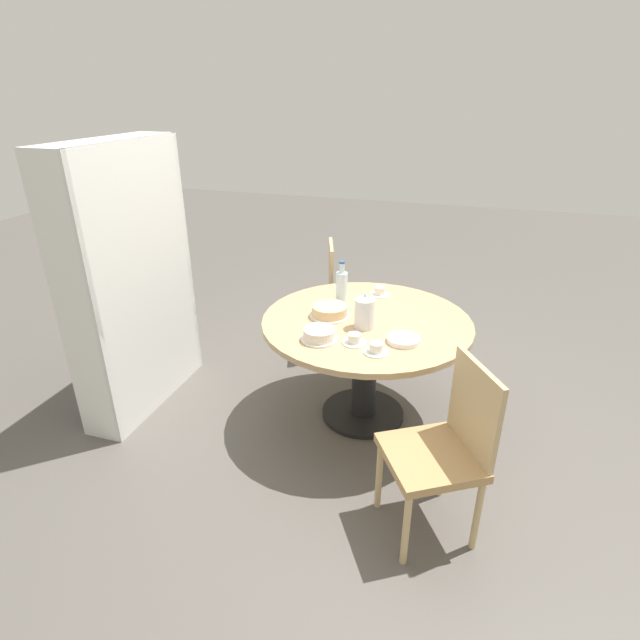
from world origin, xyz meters
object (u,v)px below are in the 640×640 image
(water_bottle, at_px, (341,288))
(cake_main, at_px, (330,311))
(chair_b, at_px, (347,294))
(cup_b, at_px, (376,349))
(cup_a, at_px, (354,339))
(cake_second, at_px, (319,335))
(bookshelf, at_px, (134,285))
(cup_c, at_px, (380,292))
(chair_a, at_px, (444,447))
(coffee_pot, at_px, (365,312))

(water_bottle, distance_m, cake_main, 0.21)
(chair_b, xyz_separation_m, cake_main, (-0.94, -0.12, 0.26))
(water_bottle, distance_m, cup_b, 0.67)
(cup_a, bearing_deg, cup_b, -116.56)
(cake_second, bearing_deg, chair_b, 7.00)
(cup_b, bearing_deg, bookshelf, 84.12)
(cake_second, distance_m, cup_c, 0.80)
(chair_b, xyz_separation_m, cup_c, (-0.50, -0.36, 0.25))
(chair_b, xyz_separation_m, cake_second, (-1.27, -0.16, 0.26))
(chair_a, distance_m, cake_main, 1.15)
(chair_a, bearing_deg, cup_c, 173.44)
(coffee_pot, relative_size, water_bottle, 0.72)
(chair_a, distance_m, chair_b, 1.96)
(coffee_pot, xyz_separation_m, cup_b, (-0.29, -0.13, -0.08))
(cake_second, distance_m, cup_a, 0.20)
(water_bottle, bearing_deg, cup_c, -39.06)
(chair_a, relative_size, cup_b, 6.55)
(chair_b, distance_m, bookshelf, 1.67)
(bookshelf, height_order, cup_c, bookshelf)
(water_bottle, height_order, cup_c, water_bottle)
(cup_c, bearing_deg, cup_a, 179.53)
(water_bottle, xyz_separation_m, cake_main, (-0.18, 0.03, -0.09))
(bookshelf, relative_size, cake_second, 8.32)
(cup_b, relative_size, cup_c, 1.00)
(cup_a, bearing_deg, bookshelf, 86.28)
(bookshelf, relative_size, coffee_pot, 7.96)
(chair_a, height_order, cake_main, chair_a)
(cup_b, bearing_deg, coffee_pot, 24.37)
(bookshelf, xyz_separation_m, cup_a, (-0.10, -1.50, -0.12))
(coffee_pot, xyz_separation_m, cake_second, (-0.24, 0.21, -0.07))
(cake_main, distance_m, cup_c, 0.50)
(water_bottle, height_order, cup_a, water_bottle)
(chair_b, relative_size, coffee_pot, 4.13)
(bookshelf, height_order, water_bottle, bookshelf)
(chair_b, height_order, cake_second, chair_b)
(cake_main, bearing_deg, cup_c, -28.14)
(water_bottle, bearing_deg, coffee_pot, -141.77)
(cup_a, bearing_deg, chair_b, 15.79)
(coffee_pot, bearing_deg, bookshelf, 94.63)
(cake_second, bearing_deg, water_bottle, 0.79)
(coffee_pot, bearing_deg, water_bottle, 38.23)
(cup_a, xyz_separation_m, cup_c, (0.76, -0.01, 0.00))
(coffee_pot, distance_m, cup_c, 0.54)
(water_bottle, xyz_separation_m, cup_b, (-0.57, -0.35, -0.10))
(coffee_pot, bearing_deg, cup_b, -155.63)
(cup_b, bearing_deg, cake_main, 44.40)
(coffee_pot, bearing_deg, cup_a, 177.10)
(cake_main, xyz_separation_m, cup_a, (-0.31, -0.23, -0.01))
(chair_b, distance_m, cup_b, 1.44)
(cake_main, distance_m, cake_second, 0.33)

